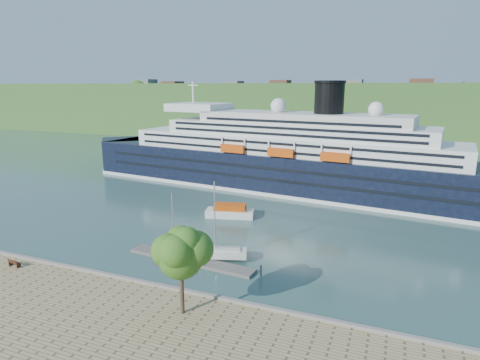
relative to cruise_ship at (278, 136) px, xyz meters
name	(u,v)px	position (x,y,z in m)	size (l,w,h in m)	color
ground	(126,286)	(-3.44, -51.22, -12.08)	(400.00, 400.00, 0.00)	#284844
far_hillside	(330,111)	(-3.44, 93.78, -0.08)	(400.00, 50.00, 24.00)	#315923
quay_coping	(124,278)	(-3.44, -51.42, -10.93)	(220.00, 0.50, 0.30)	slate
cruise_ship	(278,136)	(0.00, 0.00, 0.00)	(107.62, 15.67, 24.17)	black
park_bench	(14,262)	(-18.26, -53.68, -10.52)	(1.75, 0.72, 1.12)	#3F1F12
promenade_tree	(181,267)	(6.53, -55.21, -6.14)	(5.97, 5.97, 9.89)	#265616
floating_pontoon	(190,260)	(0.46, -42.48, -11.88)	(18.62, 2.28, 0.41)	slate
sailboat_red	(176,230)	(-1.29, -43.02, -7.59)	(6.96, 1.93, 8.99)	maroon
sailboat_white_far	(219,224)	(3.95, -40.64, -6.84)	(8.12, 2.26, 10.49)	silver
tender_launch	(230,211)	(-1.90, -23.16, -10.89)	(8.65, 2.96, 2.39)	#CB480B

